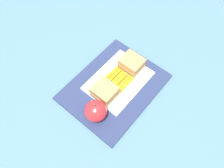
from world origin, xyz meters
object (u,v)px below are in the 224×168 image
Objects in this scene: sandwich_half_left at (132,63)px; sandwich_half_right at (105,91)px; apple at (96,111)px; food_tray at (118,81)px; carrot_sticks_bundle at (119,79)px.

sandwich_half_right is at bearing 0.00° from sandwich_half_left.
sandwich_half_right is at bearing -160.36° from apple.
food_tray is 2.88× the size of sandwich_half_left.
sandwich_half_right is 0.08m from apple.
sandwich_half_left is 0.08m from carrot_sticks_bundle.
food_tray is 2.88× the size of sandwich_half_right.
sandwich_half_left reaches higher than carrot_sticks_bundle.
apple is (0.08, 0.03, 0.00)m from sandwich_half_right.
sandwich_half_left is at bearing -179.95° from carrot_sticks_bundle.
apple reaches higher than sandwich_half_left.
apple is (0.15, 0.03, 0.02)m from carrot_sticks_bundle.
sandwich_half_left is 0.23m from apple.
carrot_sticks_bundle is at bearing 0.05° from sandwich_half_left.
sandwich_half_right reaches higher than carrot_sticks_bundle.
apple is (0.15, 0.03, 0.03)m from food_tray.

